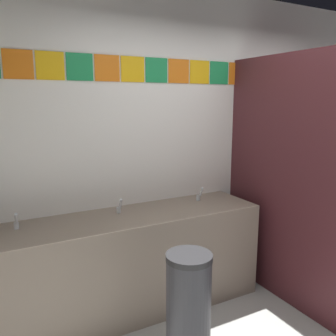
# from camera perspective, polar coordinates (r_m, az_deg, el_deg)

# --- Properties ---
(wall_back) EXTENTS (4.30, 0.09, 2.79)m
(wall_back) POSITION_cam_1_polar(r_m,az_deg,el_deg) (3.48, 4.57, 4.56)
(wall_back) COLOR white
(wall_back) RESTS_ON ground_plane
(vanity_counter) EXTENTS (2.40, 0.58, 0.85)m
(vanity_counter) POSITION_cam_1_polar(r_m,az_deg,el_deg) (3.07, -7.09, -15.18)
(vanity_counter) COLOR gray
(vanity_counter) RESTS_ON ground_plane
(faucet_left) EXTENTS (0.04, 0.10, 0.14)m
(faucet_left) POSITION_cam_1_polar(r_m,az_deg,el_deg) (2.82, -23.48, -8.20)
(faucet_left) COLOR silver
(faucet_left) RESTS_ON vanity_counter
(faucet_center) EXTENTS (0.04, 0.10, 0.14)m
(faucet_center) POSITION_cam_1_polar(r_m,az_deg,el_deg) (2.98, -7.93, -6.37)
(faucet_center) COLOR silver
(faucet_center) RESTS_ON vanity_counter
(faucet_right) EXTENTS (0.04, 0.10, 0.14)m
(faucet_right) POSITION_cam_1_polar(r_m,az_deg,el_deg) (3.32, 5.14, -4.46)
(faucet_right) COLOR silver
(faucet_right) RESTS_ON vanity_counter
(stall_divider) EXTENTS (0.92, 1.47, 2.18)m
(stall_divider) POSITION_cam_1_polar(r_m,az_deg,el_deg) (3.18, 23.99, -2.70)
(stall_divider) COLOR #471E23
(stall_divider) RESTS_ON ground_plane
(toilet) EXTENTS (0.39, 0.49, 0.74)m
(toilet) POSITION_cam_1_polar(r_m,az_deg,el_deg) (4.01, 18.70, -11.31)
(toilet) COLOR white
(toilet) RESTS_ON ground_plane
(trash_bin) EXTENTS (0.31, 0.31, 0.79)m
(trash_bin) POSITION_cam_1_polar(r_m,az_deg,el_deg) (2.57, 3.35, -21.84)
(trash_bin) COLOR #333338
(trash_bin) RESTS_ON ground_plane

